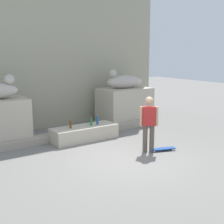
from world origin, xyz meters
TOP-DOWN VIEW (x-y plane):
  - ground_plane at (0.00, 0.00)m, footprint 40.00×40.00m
  - facade_wall at (0.00, 5.01)m, footprint 9.88×0.60m
  - pedestal_right at (2.62, 3.56)m, footprint 2.07×1.32m
  - statue_reclining_right at (2.59, 3.57)m, footprint 1.66×0.77m
  - ledge_block at (0.00, 2.37)m, footprint 2.29×0.80m
  - skater at (0.89, 0.13)m, footprint 0.45×0.37m
  - skateboard at (1.32, -0.04)m, footprint 0.82×0.44m
  - bottle_green at (0.26, 2.34)m, footprint 0.07×0.07m
  - bottle_brown at (-0.51, 2.38)m, footprint 0.07×0.07m
  - bottle_blue at (0.52, 2.36)m, footprint 0.08×0.08m
  - stair_step at (0.00, 2.88)m, footprint 7.31×0.50m

SIDE VIEW (x-z plane):
  - ground_plane at x=0.00m, z-range 0.00..0.00m
  - skateboard at x=1.32m, z-range 0.02..0.10m
  - stair_step at x=0.00m, z-range 0.00..0.23m
  - ledge_block at x=0.00m, z-range 0.00..0.47m
  - bottle_green at x=0.26m, z-range 0.45..0.74m
  - bottle_brown at x=-0.51m, z-range 0.45..0.76m
  - bottle_blue at x=0.52m, z-range 0.45..0.77m
  - pedestal_right at x=2.62m, z-range 0.00..1.47m
  - skater at x=0.89m, z-range 0.09..1.76m
  - statue_reclining_right at x=2.59m, z-range 1.36..2.14m
  - facade_wall at x=0.00m, z-range 0.00..6.95m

